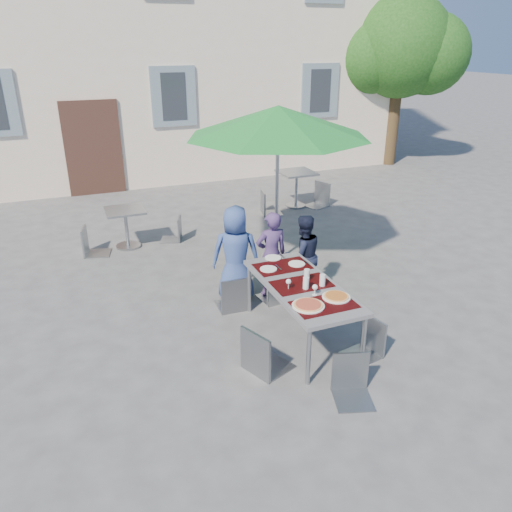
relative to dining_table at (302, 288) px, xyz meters
name	(u,v)px	position (x,y,z in m)	size (l,w,h in m)	color
ground	(318,326)	(0.35, 0.15, -0.70)	(90.00, 90.00, 0.00)	#4B4B4D
tree	(401,48)	(6.90, 7.69, 2.55)	(3.60, 3.00, 4.70)	#42301C
dining_table	(302,288)	(0.00, 0.00, 0.00)	(0.80, 1.85, 0.76)	#4C4B51
pizza_near_left	(308,305)	(-0.18, -0.52, 0.07)	(0.36, 0.36, 0.03)	white
pizza_near_right	(336,297)	(0.20, -0.46, 0.07)	(0.32, 0.32, 0.03)	white
glassware	(310,281)	(0.06, -0.09, 0.13)	(0.48, 0.43, 0.15)	silver
place_settings	(280,263)	(0.00, 0.63, 0.06)	(0.67, 0.53, 0.01)	white
child_0	(236,254)	(-0.37, 1.31, 0.00)	(0.68, 0.44, 1.38)	#32498A
child_1	(271,255)	(0.13, 1.21, -0.06)	(0.46, 0.31, 1.27)	#463165
child_2	(303,255)	(0.57, 1.08, -0.09)	(0.59, 0.34, 1.21)	#161B32
chair_0	(234,273)	(-0.52, 0.99, -0.14)	(0.44, 0.44, 0.95)	gray
chair_1	(278,267)	(0.14, 0.98, -0.15)	(0.45, 0.46, 0.93)	#90969B
chair_2	(299,262)	(0.46, 0.98, -0.15)	(0.42, 0.43, 0.94)	gray
chair_3	(262,325)	(-0.70, -0.46, -0.09)	(0.59, 0.59, 1.03)	gray
chair_4	(370,317)	(0.58, -0.61, -0.20)	(0.45, 0.44, 0.86)	gray
chair_5	(354,354)	(0.00, -1.20, -0.19)	(0.49, 0.49, 0.88)	gray
patio_umbrella	(278,122)	(0.69, 2.27, 1.61)	(2.87, 2.87, 2.55)	#979A9E
cafe_table_0	(126,222)	(-1.53, 3.86, -0.22)	(0.67, 0.67, 0.71)	#979A9E
bg_chair_l_0	(89,224)	(-2.16, 3.76, -0.15)	(0.51, 0.51, 0.94)	gray
bg_chair_r_0	(174,215)	(-0.65, 3.88, -0.21)	(0.48, 0.48, 0.84)	gray
cafe_table_1	(296,182)	(2.35, 4.88, -0.13)	(0.75, 0.75, 0.80)	#979A9E
bg_chair_l_1	(268,189)	(1.56, 4.65, -0.15)	(0.49, 0.49, 0.94)	gray
bg_chair_r_1	(320,180)	(2.88, 4.76, -0.11)	(0.57, 0.57, 0.99)	gray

